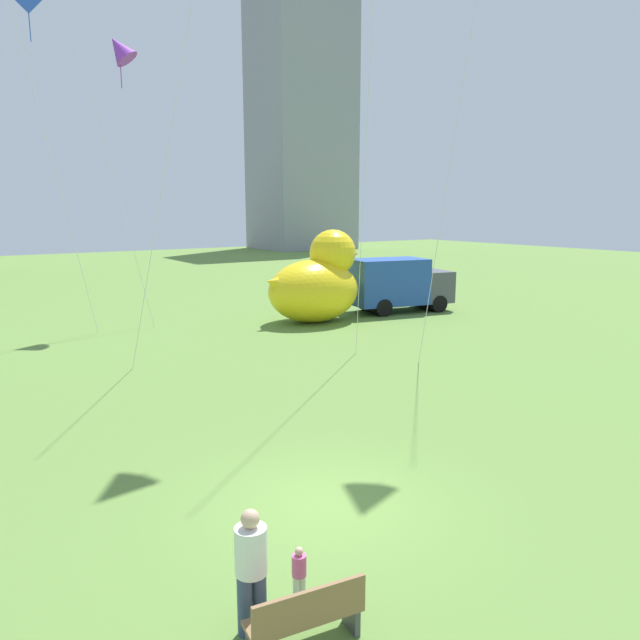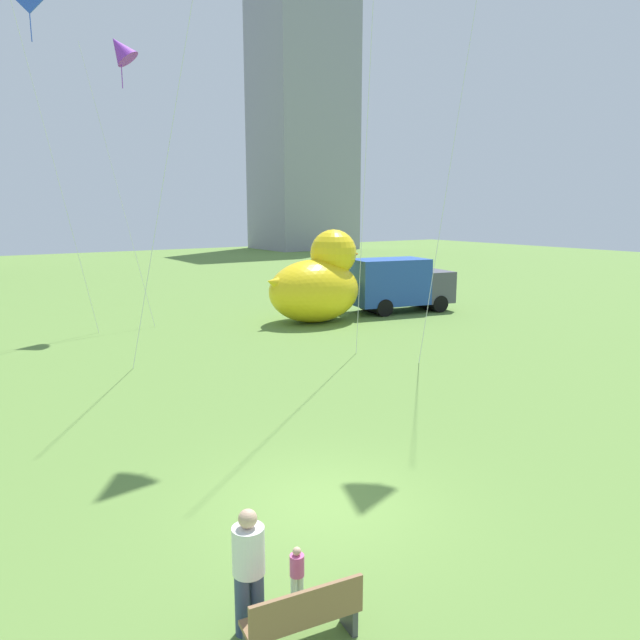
{
  "view_description": "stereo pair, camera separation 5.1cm",
  "coord_description": "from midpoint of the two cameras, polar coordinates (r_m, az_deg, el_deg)",
  "views": [
    {
      "loc": [
        -5.8,
        -8.59,
        5.47
      ],
      "look_at": [
        4.05,
        6.24,
        2.12
      ],
      "focal_mm": 33.37,
      "sensor_mm": 36.0,
      "label": 1
    },
    {
      "loc": [
        -5.75,
        -8.62,
        5.47
      ],
      "look_at": [
        4.05,
        6.24,
        2.12
      ],
      "focal_mm": 33.37,
      "sensor_mm": 36.0,
      "label": 2
    }
  ],
  "objects": [
    {
      "name": "kite_purple",
      "position": [
        30.9,
        -18.55,
        23.38
      ],
      "size": [
        2.83,
        2.75,
        13.34
      ],
      "color": "silver",
      "rests_on": "ground"
    },
    {
      "name": "person_adult",
      "position": [
        8.32,
        -6.65,
        -22.32
      ],
      "size": [
        0.42,
        0.42,
        1.73
      ],
      "color": "#38476B",
      "rests_on": "ground"
    },
    {
      "name": "kite_blue",
      "position": [
        29.38,
        -25.91,
        24.78
      ],
      "size": [
        2.62,
        1.86,
        14.5
      ],
      "color": "silver",
      "rests_on": "ground"
    },
    {
      "name": "park_bench",
      "position": [
        8.28,
        -1.36,
        -26.48
      ],
      "size": [
        1.56,
        0.65,
        0.9
      ],
      "color": "olive",
      "rests_on": "ground"
    },
    {
      "name": "box_truck",
      "position": [
        32.11,
        7.61,
        3.34
      ],
      "size": [
        5.82,
        3.3,
        2.85
      ],
      "color": "#264CA5",
      "rests_on": "ground"
    },
    {
      "name": "giant_inflatable_duck",
      "position": [
        28.93,
        -0.18,
        3.57
      ],
      "size": [
        5.39,
        3.46,
        4.47
      ],
      "color": "yellow",
      "rests_on": "ground"
    },
    {
      "name": "ground_plane",
      "position": [
        11.72,
        0.42,
        -17.16
      ],
      "size": [
        140.0,
        140.0,
        0.0
      ],
      "primitive_type": "plane",
      "color": "olive"
    },
    {
      "name": "person_child",
      "position": [
        9.03,
        -2.04,
        -22.99
      ],
      "size": [
        0.21,
        0.21,
        0.84
      ],
      "color": "silver",
      "rests_on": "ground"
    }
  ]
}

